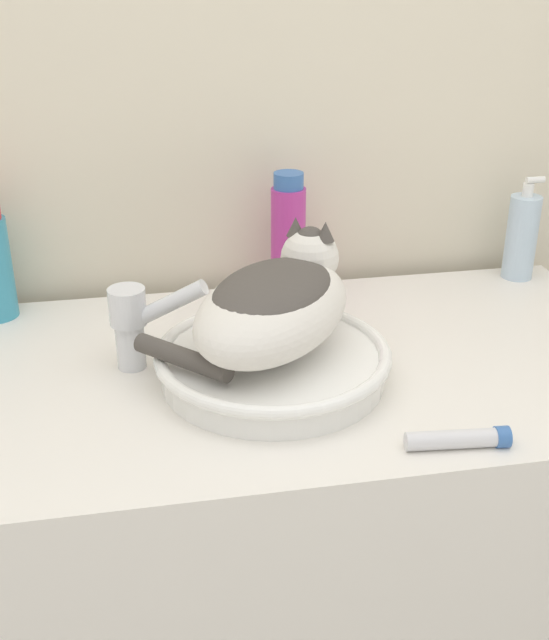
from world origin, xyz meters
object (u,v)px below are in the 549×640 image
(faucet, at_px, (136,320))
(soap_pump_bottle, at_px, (522,236))
(cream_tube, at_px, (459,439))
(shampoo_bottle_tall, at_px, (288,237))
(cat, at_px, (275,302))

(faucet, relative_size, soap_pump_bottle, 0.77)
(soap_pump_bottle, distance_m, cream_tube, 0.63)
(faucet, height_order, shampoo_bottle_tall, shampoo_bottle_tall)
(faucet, bearing_deg, cat, 2.72)
(cat, distance_m, faucet, 0.21)
(soap_pump_bottle, relative_size, cream_tube, 1.44)
(cat, bearing_deg, soap_pump_bottle, -22.88)
(faucet, bearing_deg, shampoo_bottle_tall, 61.20)
(faucet, height_order, cream_tube, faucet)
(faucet, bearing_deg, cream_tube, -15.23)
(cat, bearing_deg, cream_tube, -101.09)
(cat, relative_size, faucet, 2.42)
(shampoo_bottle_tall, height_order, cream_tube, shampoo_bottle_tall)
(soap_pump_bottle, bearing_deg, cream_tube, -122.49)
(soap_pump_bottle, xyz_separation_m, cream_tube, (-0.34, -0.53, -0.07))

